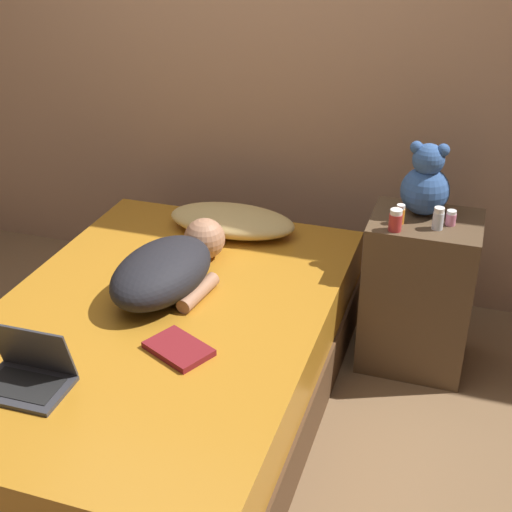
{
  "coord_description": "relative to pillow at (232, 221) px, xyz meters",
  "views": [
    {
      "loc": [
        1.1,
        -2.1,
        1.97
      ],
      "look_at": [
        0.33,
        0.24,
        0.65
      ],
      "focal_mm": 50.0,
      "sensor_mm": 36.0,
      "label": 1
    }
  ],
  "objects": [
    {
      "name": "book",
      "position": [
        0.15,
        -0.97,
        -0.05
      ],
      "size": [
        0.27,
        0.24,
        0.02
      ],
      "rotation": [
        0.0,
        0.0,
        -0.45
      ],
      "color": "maroon",
      "rests_on": "bed"
    },
    {
      "name": "bed",
      "position": [
        -0.04,
        -0.76,
        -0.29
      ],
      "size": [
        1.3,
        1.94,
        0.47
      ],
      "color": "#4C331E",
      "rests_on": "ground_plane"
    },
    {
      "name": "person_lying",
      "position": [
        -0.06,
        -0.58,
        0.04
      ],
      "size": [
        0.4,
        0.73,
        0.21
      ],
      "rotation": [
        0.0,
        0.0,
        -0.13
      ],
      "color": "black",
      "rests_on": "bed"
    },
    {
      "name": "bottle_red",
      "position": [
        0.79,
        -0.24,
        0.23
      ],
      "size": [
        0.05,
        0.05,
        0.09
      ],
      "color": "#B72D2D",
      "rests_on": "nightstand"
    },
    {
      "name": "laptop",
      "position": [
        -0.25,
        -1.3,
        -0.01
      ],
      "size": [
        0.3,
        0.21,
        0.21
      ],
      "rotation": [
        0.0,
        0.0,
        0.02
      ],
      "color": "#333338",
      "rests_on": "bed"
    },
    {
      "name": "nightstand",
      "position": [
        0.9,
        -0.1,
        -0.17
      ],
      "size": [
        0.46,
        0.38,
        0.71
      ],
      "color": "brown",
      "rests_on": "ground_plane"
    },
    {
      "name": "teddy_bear",
      "position": [
        0.87,
        -0.04,
        0.32
      ],
      "size": [
        0.2,
        0.2,
        0.31
      ],
      "color": "#335693",
      "rests_on": "nightstand"
    },
    {
      "name": "wall_back",
      "position": [
        -0.04,
        0.49,
        0.77
      ],
      "size": [
        8.0,
        0.06,
        2.6
      ],
      "color": "tan",
      "rests_on": "ground_plane"
    },
    {
      "name": "ground_plane",
      "position": [
        -0.04,
        -0.76,
        -0.53
      ],
      "size": [
        12.0,
        12.0,
        0.0
      ],
      "primitive_type": "plane",
      "color": "brown"
    },
    {
      "name": "bottle_clear",
      "position": [
        0.95,
        -0.17,
        0.23
      ],
      "size": [
        0.04,
        0.04,
        0.09
      ],
      "color": "silver",
      "rests_on": "nightstand"
    },
    {
      "name": "pillow",
      "position": [
        0.0,
        0.0,
        0.0
      ],
      "size": [
        0.61,
        0.32,
        0.11
      ],
      "color": "tan",
      "rests_on": "bed"
    },
    {
      "name": "bottle_pink",
      "position": [
        0.99,
        -0.12,
        0.21
      ],
      "size": [
        0.04,
        0.04,
        0.06
      ],
      "color": "pink",
      "rests_on": "nightstand"
    },
    {
      "name": "bottle_orange",
      "position": [
        0.8,
        -0.17,
        0.22
      ],
      "size": [
        0.04,
        0.04,
        0.08
      ],
      "color": "orange",
      "rests_on": "nightstand"
    }
  ]
}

